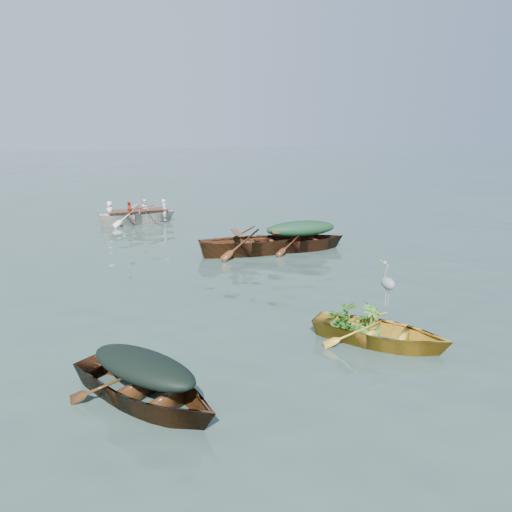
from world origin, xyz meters
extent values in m
plane|color=#364B43|center=(0.00, 0.00, 0.00)|extent=(140.00, 140.00, 0.00)
imported|color=gold|center=(-0.05, -1.43, 0.00)|extent=(3.31, 3.38, 0.90)
imported|color=#482A10|center=(-4.61, -2.17, 0.00)|extent=(3.30, 3.82, 0.93)
imported|color=#522813|center=(1.34, 5.73, 0.00)|extent=(4.36, 1.44, 1.01)
imported|color=#562D15|center=(-0.26, 5.76, 0.00)|extent=(5.09, 1.92, 1.20)
imported|color=white|center=(-3.39, 11.99, 0.00)|extent=(4.55, 1.61, 1.08)
ellipsoid|color=black|center=(-4.61, -2.17, 0.66)|extent=(1.82, 2.10, 0.40)
ellipsoid|color=#173A21|center=(1.34, 5.73, 0.76)|extent=(2.40, 0.79, 0.52)
imported|color=#30721D|center=(-0.41, -1.01, 0.75)|extent=(1.13, 1.13, 0.60)
imported|color=silver|center=(-3.39, 11.99, 0.92)|extent=(3.20, 1.40, 0.76)
camera|label=1|loc=(-5.12, -9.13, 4.19)|focal=35.00mm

